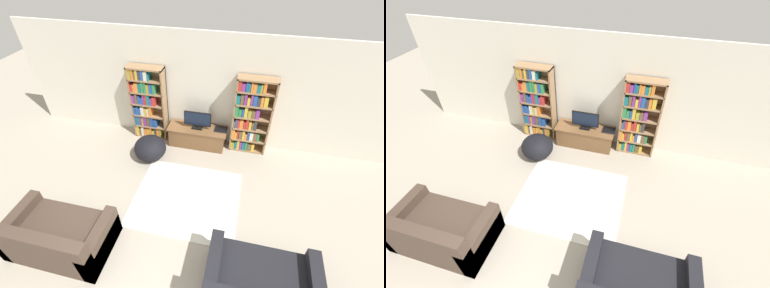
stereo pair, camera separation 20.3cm
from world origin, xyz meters
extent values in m
cube|color=silver|center=(0.00, 4.23, 1.30)|extent=(8.80, 0.06, 2.60)
cube|color=#93704C|center=(-1.68, 4.03, 0.92)|extent=(0.04, 0.30, 1.83)
cube|color=#93704C|center=(-0.90, 4.03, 0.92)|extent=(0.04, 0.30, 1.83)
cube|color=#93704C|center=(-1.29, 4.16, 0.92)|extent=(0.82, 0.04, 1.83)
cube|color=#93704C|center=(-1.29, 4.03, 1.81)|extent=(0.82, 0.30, 0.04)
cube|color=#93704C|center=(-1.29, 4.03, 0.02)|extent=(0.79, 0.30, 0.04)
cube|color=gold|center=(-1.63, 4.02, 0.16)|extent=(0.07, 0.24, 0.25)
cube|color=brown|center=(-1.56, 4.02, 0.13)|extent=(0.04, 0.24, 0.19)
cube|color=silver|center=(-1.50, 4.02, 0.16)|extent=(0.07, 0.24, 0.25)
cube|color=orange|center=(-1.42, 4.02, 0.13)|extent=(0.08, 0.24, 0.20)
cube|color=gold|center=(-1.35, 4.02, 0.14)|extent=(0.05, 0.24, 0.20)
cube|color=orange|center=(-1.29, 4.02, 0.16)|extent=(0.05, 0.24, 0.25)
cube|color=gold|center=(-1.22, 4.02, 0.12)|extent=(0.06, 0.24, 0.17)
cube|color=#333338|center=(-1.16, 4.02, 0.16)|extent=(0.05, 0.24, 0.25)
cube|color=orange|center=(-1.10, 4.02, 0.15)|extent=(0.07, 0.24, 0.23)
cube|color=#9E9333|center=(-1.03, 4.02, 0.15)|extent=(0.04, 0.24, 0.23)
cube|color=#93704C|center=(-1.29, 4.03, 0.32)|extent=(0.79, 0.30, 0.04)
cube|color=#234C99|center=(-1.64, 4.02, 0.46)|extent=(0.05, 0.24, 0.24)
cube|color=#196B75|center=(-1.58, 4.02, 0.46)|extent=(0.06, 0.24, 0.25)
cube|color=#7F338C|center=(-1.52, 4.02, 0.47)|extent=(0.05, 0.24, 0.25)
cube|color=#9E9333|center=(-1.47, 4.02, 0.45)|extent=(0.04, 0.24, 0.22)
cube|color=#7F338C|center=(-1.40, 4.02, 0.47)|extent=(0.08, 0.24, 0.25)
cube|color=brown|center=(-1.32, 4.02, 0.47)|extent=(0.07, 0.24, 0.25)
cube|color=#234C99|center=(-1.23, 4.02, 0.47)|extent=(0.08, 0.24, 0.25)
cube|color=#234C99|center=(-1.14, 4.02, 0.45)|extent=(0.08, 0.24, 0.21)
cube|color=#93704C|center=(-1.29, 4.03, 0.63)|extent=(0.79, 0.30, 0.04)
cube|color=#234C99|center=(-1.63, 4.02, 0.74)|extent=(0.06, 0.24, 0.18)
cube|color=#234C99|center=(-1.56, 4.02, 0.75)|extent=(0.06, 0.24, 0.20)
cube|color=#234C99|center=(-1.50, 4.02, 0.73)|extent=(0.04, 0.24, 0.17)
cube|color=silver|center=(-1.44, 4.02, 0.76)|extent=(0.08, 0.24, 0.22)
cube|color=gold|center=(-1.36, 4.02, 0.74)|extent=(0.06, 0.24, 0.18)
cube|color=silver|center=(-1.30, 4.02, 0.74)|extent=(0.05, 0.24, 0.19)
cube|color=orange|center=(-1.24, 4.02, 0.77)|extent=(0.07, 0.24, 0.24)
cube|color=#93704C|center=(-1.29, 4.03, 0.93)|extent=(0.79, 0.30, 0.04)
cube|color=#7F338C|center=(-1.62, 4.02, 1.05)|extent=(0.08, 0.24, 0.20)
cube|color=brown|center=(-1.55, 4.02, 1.08)|extent=(0.06, 0.24, 0.25)
cube|color=#234C99|center=(-1.49, 4.02, 1.05)|extent=(0.05, 0.24, 0.20)
cube|color=#234C99|center=(-1.43, 4.02, 1.03)|extent=(0.06, 0.24, 0.17)
cube|color=#7F338C|center=(-1.37, 4.02, 1.08)|extent=(0.04, 0.24, 0.25)
cube|color=#B72D28|center=(-1.32, 4.02, 1.08)|extent=(0.04, 0.24, 0.25)
cube|color=#196B75|center=(-1.25, 4.02, 1.08)|extent=(0.07, 0.24, 0.25)
cube|color=#7F338C|center=(-1.19, 4.02, 1.04)|extent=(0.04, 0.24, 0.18)
cube|color=#B72D28|center=(-1.12, 4.02, 1.06)|extent=(0.08, 0.24, 0.21)
cube|color=#93704C|center=(-1.29, 4.03, 1.24)|extent=(0.79, 0.30, 0.04)
cube|color=#B72D28|center=(-1.63, 4.02, 1.34)|extent=(0.07, 0.24, 0.17)
cube|color=orange|center=(-1.57, 4.02, 1.34)|extent=(0.04, 0.24, 0.16)
cube|color=orange|center=(-1.51, 4.02, 1.36)|extent=(0.08, 0.24, 0.21)
cube|color=#196B75|center=(-1.43, 4.02, 1.37)|extent=(0.06, 0.24, 0.22)
cube|color=#2D7F47|center=(-1.36, 4.02, 1.38)|extent=(0.06, 0.24, 0.25)
cube|color=#2D7F47|center=(-1.30, 4.02, 1.38)|extent=(0.05, 0.24, 0.25)
cube|color=#9E9333|center=(-1.24, 4.02, 1.36)|extent=(0.06, 0.24, 0.21)
cube|color=#234C99|center=(-1.17, 4.02, 1.37)|extent=(0.07, 0.24, 0.22)
cube|color=#2D7F47|center=(-1.09, 4.02, 1.37)|extent=(0.07, 0.24, 0.22)
cube|color=#93704C|center=(-1.29, 4.03, 1.54)|extent=(0.79, 0.30, 0.04)
cube|color=#9E9333|center=(-1.63, 4.02, 1.69)|extent=(0.08, 0.24, 0.25)
cube|color=orange|center=(-1.55, 4.02, 1.69)|extent=(0.05, 0.24, 0.25)
cube|color=brown|center=(-1.51, 4.02, 1.66)|extent=(0.04, 0.24, 0.19)
cube|color=gold|center=(-1.46, 4.02, 1.68)|extent=(0.05, 0.24, 0.23)
cube|color=#333338|center=(-1.40, 4.02, 1.67)|extent=(0.05, 0.24, 0.21)
cube|color=#234C99|center=(-1.33, 4.02, 1.68)|extent=(0.06, 0.24, 0.23)
cube|color=silver|center=(-1.26, 4.02, 1.66)|extent=(0.08, 0.24, 0.20)
cube|color=#196B75|center=(-1.19, 4.02, 1.64)|extent=(0.04, 0.24, 0.16)
cube|color=#93704C|center=(0.71, 4.03, 0.92)|extent=(0.04, 0.30, 1.83)
cube|color=#93704C|center=(1.49, 4.03, 0.92)|extent=(0.04, 0.30, 1.83)
cube|color=#93704C|center=(1.10, 4.16, 0.92)|extent=(0.82, 0.04, 1.83)
cube|color=#93704C|center=(1.10, 4.03, 1.81)|extent=(0.82, 0.30, 0.04)
cube|color=#93704C|center=(1.10, 4.03, 0.02)|extent=(0.79, 0.30, 0.04)
cube|color=#9E9333|center=(0.77, 4.02, 0.12)|extent=(0.08, 0.24, 0.17)
cube|color=#196B75|center=(0.84, 4.02, 0.14)|extent=(0.05, 0.24, 0.20)
cube|color=gold|center=(0.90, 4.02, 0.16)|extent=(0.05, 0.24, 0.25)
cube|color=#7F338C|center=(0.96, 4.02, 0.14)|extent=(0.05, 0.24, 0.21)
cube|color=#196B75|center=(1.02, 4.02, 0.14)|extent=(0.06, 0.24, 0.21)
cube|color=#2D7F47|center=(1.08, 4.02, 0.15)|extent=(0.05, 0.24, 0.22)
cube|color=brown|center=(1.16, 4.02, 0.13)|extent=(0.08, 0.24, 0.19)
cube|color=gold|center=(1.24, 4.02, 0.13)|extent=(0.07, 0.24, 0.18)
cube|color=#93704C|center=(1.10, 4.03, 0.32)|extent=(0.79, 0.30, 0.04)
cube|color=orange|center=(0.76, 4.02, 0.46)|extent=(0.06, 0.24, 0.24)
cube|color=gold|center=(0.81, 4.02, 0.43)|extent=(0.04, 0.24, 0.18)
cube|color=#B72D28|center=(0.86, 4.02, 0.45)|extent=(0.04, 0.24, 0.22)
cube|color=brown|center=(0.92, 4.02, 0.45)|extent=(0.07, 0.24, 0.22)
cube|color=gold|center=(0.99, 4.02, 0.46)|extent=(0.05, 0.24, 0.24)
cube|color=orange|center=(1.04, 4.02, 0.42)|extent=(0.05, 0.24, 0.16)
cube|color=#234C99|center=(1.09, 4.02, 0.46)|extent=(0.04, 0.24, 0.23)
cube|color=silver|center=(1.16, 4.02, 0.45)|extent=(0.08, 0.24, 0.21)
cube|color=brown|center=(1.25, 4.02, 0.45)|extent=(0.08, 0.24, 0.21)
cube|color=#2D7F47|center=(1.31, 4.02, 0.44)|extent=(0.05, 0.24, 0.19)
cube|color=#93704C|center=(1.10, 4.03, 0.63)|extent=(0.79, 0.30, 0.04)
cube|color=brown|center=(0.74, 4.02, 0.73)|extent=(0.04, 0.24, 0.17)
cube|color=#234C99|center=(0.79, 4.02, 0.75)|extent=(0.04, 0.24, 0.21)
cube|color=#B72D28|center=(0.84, 4.02, 0.75)|extent=(0.06, 0.24, 0.21)
cube|color=orange|center=(0.91, 4.02, 0.76)|extent=(0.07, 0.24, 0.22)
cube|color=#B72D28|center=(0.97, 4.02, 0.74)|extent=(0.04, 0.24, 0.18)
cube|color=#B72D28|center=(1.03, 4.02, 0.77)|extent=(0.06, 0.24, 0.25)
cube|color=gold|center=(1.09, 4.02, 0.74)|extent=(0.06, 0.24, 0.20)
cube|color=brown|center=(1.15, 4.02, 0.74)|extent=(0.04, 0.24, 0.19)
cube|color=#333338|center=(1.20, 4.02, 0.77)|extent=(0.06, 0.24, 0.24)
cube|color=#93704C|center=(1.10, 4.03, 0.93)|extent=(0.79, 0.30, 0.04)
cube|color=#2D7F47|center=(0.76, 4.02, 1.08)|extent=(0.08, 0.24, 0.25)
cube|color=#2D7F47|center=(0.84, 4.02, 1.04)|extent=(0.06, 0.24, 0.18)
cube|color=#234C99|center=(0.90, 4.02, 1.05)|extent=(0.05, 0.24, 0.19)
cube|color=gold|center=(0.96, 4.02, 1.08)|extent=(0.07, 0.24, 0.25)
cube|color=#9E9333|center=(1.04, 4.02, 1.04)|extent=(0.08, 0.24, 0.17)
cube|color=brown|center=(1.13, 4.02, 1.04)|extent=(0.07, 0.24, 0.18)
cube|color=#7F338C|center=(1.21, 4.02, 1.05)|extent=(0.08, 0.24, 0.21)
cube|color=#93704C|center=(1.10, 4.03, 1.24)|extent=(0.79, 0.30, 0.04)
cube|color=#196B75|center=(0.77, 4.02, 1.36)|extent=(0.08, 0.24, 0.20)
cube|color=brown|center=(0.85, 4.02, 1.37)|extent=(0.07, 0.24, 0.22)
cube|color=#7F338C|center=(0.92, 4.02, 1.38)|extent=(0.05, 0.24, 0.24)
cube|color=gold|center=(0.98, 4.02, 1.34)|extent=(0.06, 0.24, 0.17)
cube|color=#7F338C|center=(1.04, 4.02, 1.38)|extent=(0.04, 0.24, 0.25)
cube|color=#234C99|center=(1.11, 4.02, 1.38)|extent=(0.08, 0.24, 0.24)
cube|color=#333338|center=(1.19, 4.02, 1.36)|extent=(0.06, 0.24, 0.20)
cube|color=orange|center=(1.25, 4.02, 1.37)|extent=(0.06, 0.24, 0.22)
cube|color=gold|center=(1.33, 4.02, 1.37)|extent=(0.08, 0.24, 0.23)
cube|color=#93704C|center=(1.10, 4.03, 1.54)|extent=(0.79, 0.30, 0.04)
cube|color=#B72D28|center=(0.76, 4.02, 1.67)|extent=(0.08, 0.24, 0.21)
cube|color=#7F338C|center=(0.84, 4.02, 1.65)|extent=(0.07, 0.24, 0.17)
cube|color=#234C99|center=(0.91, 4.02, 1.66)|extent=(0.05, 0.24, 0.20)
cube|color=#196B75|center=(0.96, 4.02, 1.65)|extent=(0.04, 0.24, 0.18)
cube|color=orange|center=(1.00, 4.02, 1.66)|extent=(0.04, 0.24, 0.20)
cube|color=orange|center=(1.06, 4.02, 1.65)|extent=(0.07, 0.24, 0.18)
cube|color=#196B75|center=(1.14, 4.02, 1.65)|extent=(0.07, 0.24, 0.17)
cube|color=#9E9333|center=(1.19, 4.02, 1.65)|extent=(0.04, 0.24, 0.18)
cube|color=orange|center=(1.25, 4.02, 1.69)|extent=(0.06, 0.24, 0.25)
cube|color=brown|center=(-0.09, 3.92, 0.23)|extent=(1.30, 0.47, 0.46)
cube|color=brown|center=(-0.09, 3.92, 0.47)|extent=(1.39, 0.50, 0.04)
cube|color=black|center=(-0.09, 3.92, 0.51)|extent=(0.24, 0.16, 0.03)
cylinder|color=black|center=(-0.09, 3.92, 0.55)|extent=(0.04, 0.04, 0.05)
cube|color=black|center=(-0.09, 3.92, 0.75)|extent=(0.63, 0.04, 0.35)
cube|color=black|center=(-0.09, 3.90, 0.75)|extent=(0.58, 0.00, 0.32)
cube|color=#28282D|center=(0.46, 3.97, 0.50)|extent=(0.29, 0.25, 0.02)
cube|color=black|center=(0.46, 3.97, 0.52)|extent=(0.28, 0.24, 0.00)
cube|color=beige|center=(0.06, 2.24, 0.01)|extent=(2.03, 1.76, 0.02)
cube|color=#423328|center=(-1.70, 0.86, 0.22)|extent=(1.61, 0.97, 0.44)
cube|color=#423328|center=(-1.70, 0.46, 0.67)|extent=(1.61, 0.18, 0.46)
cube|color=#423328|center=(-2.41, 0.86, 0.31)|extent=(0.18, 0.97, 0.62)
cube|color=#423328|center=(-0.98, 0.86, 0.31)|extent=(0.18, 0.97, 0.62)
cube|color=black|center=(1.48, 0.82, 0.22)|extent=(1.55, 1.00, 0.43)
cube|color=black|center=(0.79, 0.82, 0.31)|extent=(0.18, 1.00, 0.61)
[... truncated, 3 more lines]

